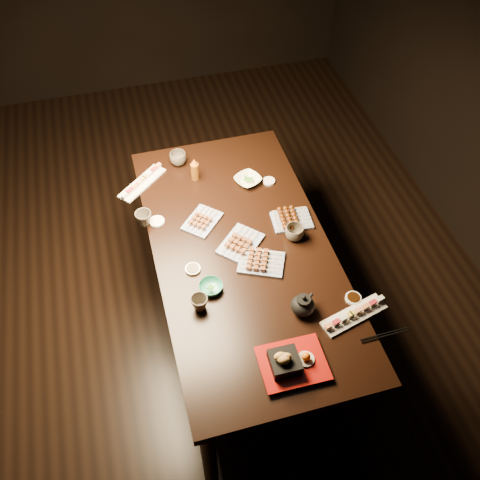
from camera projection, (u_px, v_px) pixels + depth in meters
name	position (u px, v px, depth m)	size (l,w,h in m)	color
ground	(180.00, 299.00, 3.45)	(5.00, 5.00, 0.00)	black
dining_table	(242.00, 292.00, 3.03)	(0.90, 1.80, 0.75)	black
sushi_platter_near	(354.00, 313.00, 2.47)	(0.33, 0.09, 0.04)	white
sushi_platter_far	(142.00, 181.00, 3.05)	(0.33, 0.09, 0.04)	white
yakitori_plate_center	(240.00, 241.00, 2.75)	(0.23, 0.17, 0.06)	#828EB6
yakitori_plate_right	(261.00, 260.00, 2.66)	(0.22, 0.16, 0.06)	#828EB6
yakitori_plate_left	(202.00, 219.00, 2.85)	(0.21, 0.15, 0.05)	#828EB6
tsukune_plate	(292.00, 218.00, 2.86)	(0.21, 0.15, 0.05)	#828EB6
edamame_bowl_green	(211.00, 287.00, 2.57)	(0.12, 0.12, 0.04)	#2D8A6E
edamame_bowl_cream	(248.00, 180.00, 3.06)	(0.14, 0.14, 0.03)	#FAF3CC
tempura_tray	(293.00, 359.00, 2.28)	(0.29, 0.23, 0.11)	black
teacup_near_left	(199.00, 303.00, 2.48)	(0.08, 0.08, 0.08)	#4F473C
teacup_mid_right	(294.00, 233.00, 2.77)	(0.10, 0.10, 0.08)	#4F473C
teacup_far_left	(144.00, 218.00, 2.83)	(0.09, 0.09, 0.08)	#4F473C
teacup_far_right	(178.00, 158.00, 3.15)	(0.10, 0.10, 0.08)	#4F473C
teapot	(303.00, 304.00, 2.46)	(0.13, 0.13, 0.11)	black
condiment_bottle	(195.00, 169.00, 3.04)	(0.05, 0.05, 0.14)	brown
sauce_dish_west	(193.00, 269.00, 2.65)	(0.08, 0.08, 0.01)	white
sauce_dish_east	(269.00, 181.00, 3.07)	(0.07, 0.07, 0.01)	white
sauce_dish_se	(353.00, 298.00, 2.54)	(0.08, 0.08, 0.01)	white
sauce_dish_nw	(157.00, 222.00, 2.86)	(0.08, 0.08, 0.01)	white
chopsticks_near	(298.00, 353.00, 2.35)	(0.24, 0.02, 0.01)	black
chopsticks_se	(384.00, 335.00, 2.41)	(0.23, 0.02, 0.01)	black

